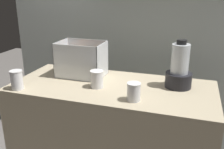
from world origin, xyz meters
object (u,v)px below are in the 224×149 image
blender_pitcher (179,70)px  juice_cup_mango_left (97,80)px  juice_cup_beet_far_left (17,81)px  carrot_display_bin (81,65)px  juice_cup_orange_middle (134,93)px

blender_pitcher → juice_cup_mango_left: bearing=-161.4°
juice_cup_beet_far_left → blender_pitcher: bearing=19.9°
carrot_display_bin → blender_pitcher: size_ratio=1.06×
carrot_display_bin → blender_pitcher: bearing=-1.5°
juice_cup_mango_left → carrot_display_bin: bearing=136.2°
juice_cup_mango_left → juice_cup_orange_middle: size_ratio=1.05×
carrot_display_bin → juice_cup_orange_middle: 0.59m
juice_cup_beet_far_left → juice_cup_orange_middle: juice_cup_beet_far_left is taller
juice_cup_beet_far_left → juice_cup_mango_left: size_ratio=1.10×
carrot_display_bin → blender_pitcher: blender_pitcher is taller
blender_pitcher → juice_cup_mango_left: (-0.52, -0.18, -0.07)m
juice_cup_mango_left → juice_cup_orange_middle: 0.32m
blender_pitcher → juice_cup_mango_left: 0.56m
blender_pitcher → juice_cup_beet_far_left: blender_pitcher is taller
carrot_display_bin → blender_pitcher: (0.73, -0.02, 0.04)m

